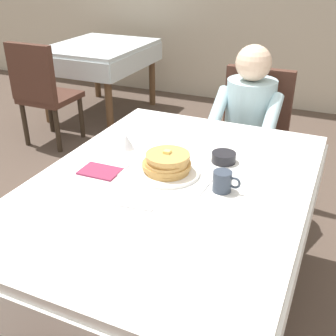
# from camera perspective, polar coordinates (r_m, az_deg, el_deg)

# --- Properties ---
(ground_plane) EXTENTS (14.00, 14.00, 0.00)m
(ground_plane) POSITION_cam_1_polar(r_m,az_deg,el_deg) (2.19, 0.34, -18.94)
(ground_plane) COLOR brown
(dining_table_main) EXTENTS (1.12, 1.52, 0.74)m
(dining_table_main) POSITION_cam_1_polar(r_m,az_deg,el_deg) (1.78, 0.40, -4.34)
(dining_table_main) COLOR white
(dining_table_main) RESTS_ON ground
(chair_diner) EXTENTS (0.44, 0.45, 0.93)m
(chair_diner) POSITION_cam_1_polar(r_m,az_deg,el_deg) (2.82, 11.37, 4.85)
(chair_diner) COLOR #4C2D23
(chair_diner) RESTS_ON ground
(diner_person) EXTENTS (0.40, 0.43, 1.12)m
(diner_person) POSITION_cam_1_polar(r_m,az_deg,el_deg) (2.62, 10.83, 6.46)
(diner_person) COLOR silver
(diner_person) RESTS_ON ground
(plate_breakfast) EXTENTS (0.28, 0.28, 0.02)m
(plate_breakfast) POSITION_cam_1_polar(r_m,az_deg,el_deg) (1.79, -0.11, -0.54)
(plate_breakfast) COLOR white
(plate_breakfast) RESTS_ON dining_table_main
(breakfast_stack) EXTENTS (0.21, 0.21, 0.09)m
(breakfast_stack) POSITION_cam_1_polar(r_m,az_deg,el_deg) (1.76, -0.13, 0.78)
(breakfast_stack) COLOR tan
(breakfast_stack) RESTS_ON plate_breakfast
(cup_coffee) EXTENTS (0.11, 0.08, 0.08)m
(cup_coffee) POSITION_cam_1_polar(r_m,az_deg,el_deg) (1.66, 7.50, -1.83)
(cup_coffee) COLOR #333D4C
(cup_coffee) RESTS_ON dining_table_main
(bowl_butter) EXTENTS (0.11, 0.11, 0.04)m
(bowl_butter) POSITION_cam_1_polar(r_m,az_deg,el_deg) (1.90, 7.62, 1.45)
(bowl_butter) COLOR black
(bowl_butter) RESTS_ON dining_table_main
(syrup_pitcher) EXTENTS (0.08, 0.08, 0.07)m
(syrup_pitcher) POSITION_cam_1_polar(r_m,az_deg,el_deg) (2.01, -5.74, 3.59)
(syrup_pitcher) COLOR silver
(syrup_pitcher) RESTS_ON dining_table_main
(fork_left_of_plate) EXTENTS (0.02, 0.18, 0.00)m
(fork_left_of_plate) POSITION_cam_1_polar(r_m,az_deg,el_deg) (1.85, -5.73, 0.17)
(fork_left_of_plate) COLOR silver
(fork_left_of_plate) RESTS_ON dining_table_main
(knife_right_of_plate) EXTENTS (0.02, 0.20, 0.00)m
(knife_right_of_plate) POSITION_cam_1_polar(r_m,az_deg,el_deg) (1.72, 5.42, -2.20)
(knife_right_of_plate) COLOR silver
(knife_right_of_plate) RESTS_ON dining_table_main
(spoon_near_edge) EXTENTS (0.15, 0.03, 0.00)m
(spoon_near_edge) POSITION_cam_1_polar(r_m,az_deg,el_deg) (1.56, -4.76, -5.37)
(spoon_near_edge) COLOR silver
(spoon_near_edge) RESTS_ON dining_table_main
(napkin_folded) EXTENTS (0.17, 0.12, 0.01)m
(napkin_folded) POSITION_cam_1_polar(r_m,az_deg,el_deg) (1.83, -9.28, -0.44)
(napkin_folded) COLOR #8C2D4C
(napkin_folded) RESTS_ON dining_table_main
(background_table_far) EXTENTS (0.92, 1.12, 0.74)m
(background_table_far) POSITION_cam_1_polar(r_m,az_deg,el_deg) (4.55, -9.30, 14.90)
(background_table_far) COLOR silver
(background_table_far) RESTS_ON ground
(background_chair_empty) EXTENTS (0.44, 0.45, 0.93)m
(background_chair_empty) POSITION_cam_1_polar(r_m,az_deg,el_deg) (3.84, -16.88, 10.31)
(background_chair_empty) COLOR #4C2D23
(background_chair_empty) RESTS_ON ground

